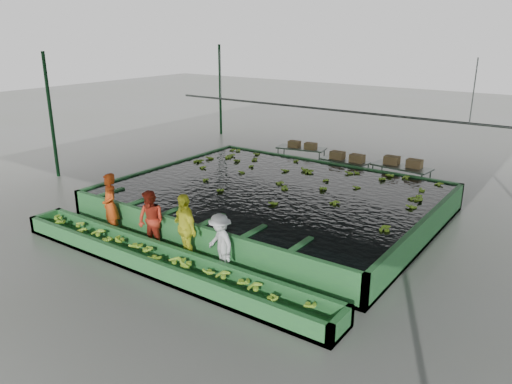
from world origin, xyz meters
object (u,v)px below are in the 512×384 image
Objects in this scene: sorting_trough at (162,262)px; packing_table_right at (400,179)px; worker_a at (110,205)px; box_stack_left at (302,148)px; packing_table_mid at (344,171)px; box_stack_right at (403,166)px; worker_d at (220,244)px; worker_c at (185,228)px; packing_table_left at (301,158)px; flotation_tank at (274,200)px; worker_b at (151,221)px; box_stack_mid at (347,160)px.

sorting_trough is 4.64× the size of packing_table_right.
worker_a reaches higher than box_stack_left.
box_stack_right is at bearing 2.29° from packing_table_mid.
worker_a is 1.21× the size of worker_d.
worker_c is 9.34m from packing_table_right.
packing_table_left is at bearing 138.19° from box_stack_left.
worker_c is at bearing -105.65° from box_stack_right.
worker_a is 10.57m from box_stack_right.
worker_c is (2.93, 0.00, -0.02)m from worker_a.
worker_b reaches higher than flotation_tank.
box_stack_right is (4.68, -0.58, 0.51)m from packing_table_left.
worker_d is 8.97m from box_stack_mid.
packing_table_right is at bearing 1.40° from box_stack_mid.
flotation_tank is 7.89× the size of box_stack_left.
box_stack_mid is (-2.17, -0.05, 0.39)m from packing_table_right.
packing_table_left reaches higher than sorting_trough.
box_stack_right is at bearing 61.23° from flotation_tank.
worker_c is 1.46× the size of box_stack_left.
worker_d is at bearing -70.95° from packing_table_left.
packing_table_mid is at bearing 79.35° from worker_b.
flotation_tank is 4.33m from worker_c.
flotation_tank is 6.43× the size of worker_d.
flotation_tank is 5.44m from box_stack_right.
flotation_tank is 4.67m from packing_table_mid.
worker_a is 9.67m from packing_table_left.
packing_table_right is 1.70× the size of box_stack_left.
sorting_trough is 7.13× the size of box_stack_right.
box_stack_mid is at bearing 78.64° from worker_b.
worker_c is at bearing 84.79° from sorting_trough.
packing_table_left is 0.96× the size of packing_table_right.
worker_c is 0.86× the size of packing_table_right.
worker_b is (-1.18, 0.80, 0.59)m from sorting_trough.
sorting_trough is 5.41× the size of worker_c.
packing_table_left is 2.47m from packing_table_mid.
sorting_trough is at bearing -91.78° from packing_table_mid.
box_stack_mid reaches higher than sorting_trough.
sorting_trough is 7.89× the size of box_stack_left.
packing_table_left is 1.48× the size of box_stack_right.
box_stack_right is (2.53, 9.05, 0.06)m from worker_c.
packing_table_mid is 2.39m from box_stack_left.
packing_table_left is at bearing 172.99° from box_stack_right.
box_stack_mid is (0.41, 4.63, 0.43)m from flotation_tank.
packing_table_mid is at bearing -179.29° from packing_table_right.
worker_d is at bearing -73.78° from flotation_tank.
box_stack_left reaches higher than packing_table_mid.
packing_table_left reaches higher than flotation_tank.
flotation_tank is 5.10m from sorting_trough.
box_stack_left is at bearing -41.81° from packing_table_left.
worker_d is at bearing -98.53° from box_stack_right.
flotation_tank is at bearing 129.10° from worker_d.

